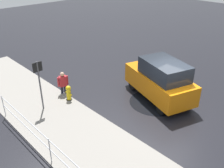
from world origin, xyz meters
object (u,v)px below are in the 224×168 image
(moving_hatchback, at_px, (160,80))
(fire_hydrant, at_px, (69,93))
(sign_post, at_px, (39,79))
(pedestrian, at_px, (63,82))

(moving_hatchback, relative_size, fire_hydrant, 5.28)
(fire_hydrant, xyz_separation_m, sign_post, (0.17, 1.33, 1.18))
(moving_hatchback, distance_m, sign_post, 5.70)
(pedestrian, bearing_deg, moving_hatchback, -138.90)
(moving_hatchback, height_order, sign_post, sign_post)
(fire_hydrant, xyz_separation_m, pedestrian, (0.75, -0.19, 0.28))
(fire_hydrant, distance_m, pedestrian, 0.83)
(moving_hatchback, height_order, pedestrian, moving_hatchback)
(fire_hydrant, height_order, pedestrian, pedestrian)
(pedestrian, bearing_deg, fire_hydrant, 165.53)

